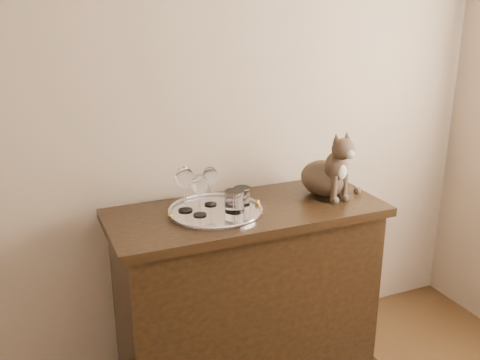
{
  "coord_description": "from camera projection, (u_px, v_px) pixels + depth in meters",
  "views": [
    {
      "loc": [
        -0.27,
        -0.02,
        1.7
      ],
      "look_at": [
        0.57,
        1.95,
        0.98
      ],
      "focal_mm": 40.0,
      "sensor_mm": 36.0,
      "label": 1
    }
  ],
  "objects": [
    {
      "name": "wine_glass_a",
      "position": [
        185.0,
        189.0,
        2.22
      ],
      "size": [
        0.07,
        0.07,
        0.2
      ],
      "primitive_type": null,
      "color": "white",
      "rests_on": "tray"
    },
    {
      "name": "wall_back",
      "position": [
        83.0,
        91.0,
        2.19
      ],
      "size": [
        4.0,
        0.1,
        2.7
      ],
      "primitive_type": "cube",
      "color": "#C2AC91",
      "rests_on": "ground"
    },
    {
      "name": "tumbler_a",
      "position": [
        234.0,
        201.0,
        2.23
      ],
      "size": [
        0.08,
        0.08,
        0.09
      ],
      "primitive_type": "cylinder",
      "color": "white",
      "rests_on": "tray"
    },
    {
      "name": "sideboard",
      "position": [
        247.0,
        295.0,
        2.44
      ],
      "size": [
        1.2,
        0.5,
        0.85
      ],
      "primitive_type": null,
      "color": "black",
      "rests_on": "ground"
    },
    {
      "name": "tray",
      "position": [
        216.0,
        212.0,
        2.25
      ],
      "size": [
        0.4,
        0.4,
        0.01
      ],
      "primitive_type": "cylinder",
      "color": "silver",
      "rests_on": "sideboard"
    },
    {
      "name": "tumbler_c",
      "position": [
        242.0,
        196.0,
        2.31
      ],
      "size": [
        0.07,
        0.07,
        0.08
      ],
      "primitive_type": "cylinder",
      "color": "white",
      "rests_on": "tray"
    },
    {
      "name": "cat",
      "position": [
        325.0,
        162.0,
        2.43
      ],
      "size": [
        0.34,
        0.32,
        0.31
      ],
      "primitive_type": null,
      "rotation": [
        0.0,
        0.0,
        0.1
      ],
      "color": "brown",
      "rests_on": "sideboard"
    },
    {
      "name": "wine_glass_b",
      "position": [
        210.0,
        186.0,
        2.3
      ],
      "size": [
        0.07,
        0.07,
        0.17
      ],
      "primitive_type": null,
      "color": "silver",
      "rests_on": "tray"
    },
    {
      "name": "wine_glass_c",
      "position": [
        199.0,
        195.0,
        2.18
      ],
      "size": [
        0.07,
        0.07,
        0.18
      ],
      "primitive_type": null,
      "color": "white",
      "rests_on": "tray"
    }
  ]
}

